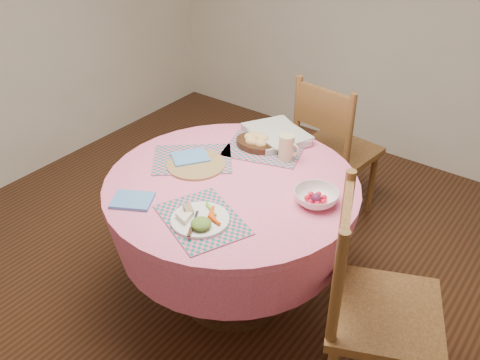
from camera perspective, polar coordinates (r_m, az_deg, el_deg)
The scene contains 15 objects.
ground at distance 3.05m, azimuth -0.77°, elevation -12.07°, with size 4.00×4.00×0.00m, color #331C0F.
dining_table at distance 2.69m, azimuth -0.86°, elevation -3.67°, with size 1.24×1.24×0.75m.
chair_right at distance 2.32m, azimuth 13.85°, elevation -12.58°, with size 0.61×0.62×1.04m.
chair_back at distance 3.40m, azimuth 9.83°, elevation 3.39°, with size 0.50×0.48×0.98m.
placemat_front at distance 2.33m, azimuth -4.05°, elevation -4.24°, with size 0.40×0.30×0.01m, color #126A65.
placemat_left at distance 2.76m, azimuth -5.08°, elevation 2.24°, with size 0.40×0.30×0.01m, color #126A65.
placemat_back at distance 2.85m, azimuth 2.58°, elevation 3.34°, with size 0.40×0.30×0.01m, color #126A65.
wicker_trivet at distance 2.71m, azimuth -4.72°, elevation 1.68°, with size 0.30×0.30×0.01m, color olive.
napkin_near at distance 2.48m, azimuth -11.40°, elevation -2.14°, with size 0.18×0.14×0.01m, color #5086CD.
napkin_far at distance 2.76m, azimuth -5.34°, elevation 2.41°, with size 0.18×0.14×0.01m, color #5086CD.
dinner_plate at distance 2.30m, azimuth -4.25°, elevation -4.21°, with size 0.25×0.25×0.05m.
bread_bowl at distance 2.85m, azimuth 1.74°, elevation 4.19°, with size 0.23×0.23×0.08m.
latte_mug at distance 2.73m, azimuth 5.02°, elevation 3.51°, with size 0.12×0.08×0.13m.
fruit_bowl at distance 2.44m, azimuth 8.12°, elevation -1.86°, with size 0.22×0.22×0.06m.
newspaper_stack at distance 2.95m, azimuth 3.85°, elevation 4.92°, with size 0.43×0.41×0.04m.
Camera 1 is at (1.32, -1.71, 2.16)m, focal length 40.00 mm.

